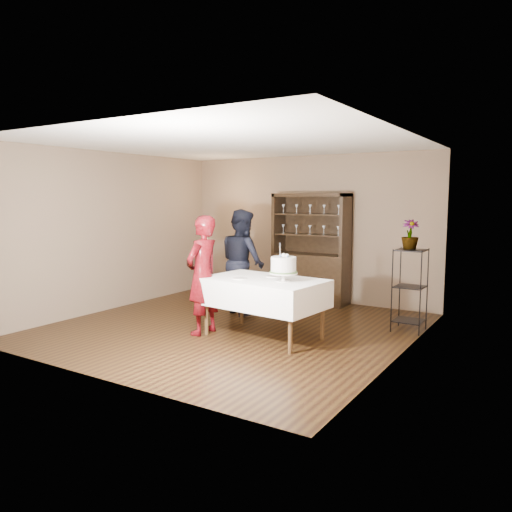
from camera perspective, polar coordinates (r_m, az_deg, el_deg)
The scene contains 14 objects.
floor at distance 7.53m, azimuth -2.70°, elevation -8.14°, with size 5.00×5.00×0.00m, color black.
ceiling at distance 7.31m, azimuth -2.82°, elevation 12.76°, with size 5.00×5.00×0.00m, color white.
back_wall at distance 9.46m, azimuth 5.90°, elevation 3.18°, with size 5.00×0.02×2.70m, color #75624B.
wall_left at distance 8.96m, azimuth -16.05°, elevation 2.76°, with size 0.02×5.00×2.70m, color #75624B.
wall_right at distance 6.23m, azimuth 16.51°, elevation 1.10°, with size 0.02×5.00×2.70m, color #75624B.
china_hutch at distance 9.21m, azimuth 6.29°, elevation -1.20°, with size 1.40×0.48×2.00m.
plant_etagere at distance 7.53m, azimuth 17.17°, elevation -3.36°, with size 0.42×0.42×1.20m.
cake_table at distance 6.88m, azimuth 0.85°, elevation -4.19°, with size 1.73×1.16×0.82m.
woman at distance 7.06m, azimuth -6.12°, elevation -2.17°, with size 0.61×0.40×1.68m, color #340408.
man at distance 8.28m, azimuth -1.54°, elevation -0.63°, with size 0.85×0.66×1.74m, color black.
cake at distance 6.60m, azimuth 3.17°, elevation -1.15°, with size 0.39×0.39×0.52m.
plate_near at distance 6.81m, azimuth -1.86°, elevation -2.59°, with size 0.20×0.20×0.01m, color white.
plate_far at distance 7.00m, azimuth 2.01°, elevation -2.34°, with size 0.20×0.20×0.01m, color white.
potted_plant at distance 7.48m, azimuth 17.20°, elevation 2.37°, with size 0.24×0.24×0.43m, color #436932.
Camera 1 is at (4.14, -5.98, 1.93)m, focal length 35.00 mm.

